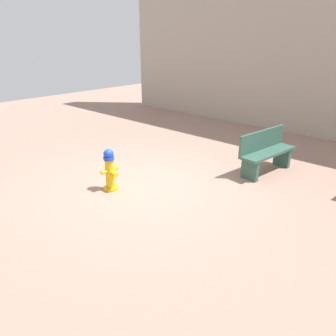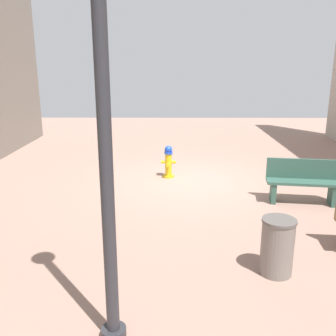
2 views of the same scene
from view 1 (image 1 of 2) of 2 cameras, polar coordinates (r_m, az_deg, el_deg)
ground_plane at (r=6.75m, az=-4.13°, el=-3.10°), size 23.40×23.40×0.00m
fire_hydrant at (r=6.50m, az=-10.21°, el=-0.30°), size 0.40×0.37×0.86m
bench_near at (r=7.59m, az=16.82°, el=2.85°), size 1.60×0.65×0.95m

